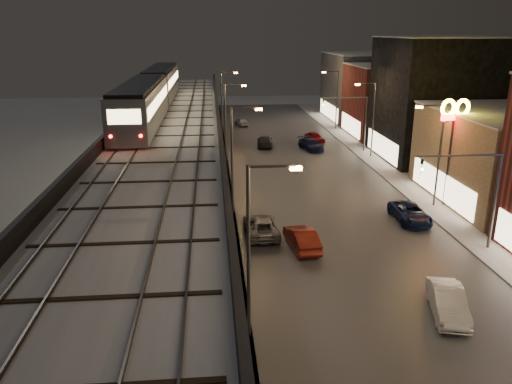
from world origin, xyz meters
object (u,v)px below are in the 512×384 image
car_near_white (302,239)px  car_onc_silver (448,303)px  subway_train (153,91)px  car_onc_dark (410,214)px  car_mid_silver (261,227)px  car_far_white (241,122)px  car_mid_dark (265,142)px  car_onc_white (311,145)px  car_onc_red (315,138)px

car_near_white → car_onc_silver: car_near_white is taller
subway_train → car_onc_dark: 30.02m
car_mid_silver → car_onc_silver: 14.95m
car_mid_silver → car_onc_dark: 12.41m
subway_train → car_near_white: bearing=-62.2°
subway_train → car_onc_silver: bearing=-60.2°
car_near_white → car_far_white: bearing=-94.6°
car_mid_silver → car_mid_dark: (3.47, 29.89, -0.03)m
car_onc_white → car_onc_red: car_onc_white is taller
car_far_white → car_onc_red: 16.07m
car_onc_white → car_onc_red: (1.47, 4.74, -0.04)m
car_near_white → car_mid_dark: 32.57m
car_far_white → car_onc_white: (7.89, -17.81, 0.03)m
subway_train → car_mid_dark: bearing=35.0°
car_onc_silver → car_onc_red: 44.28m
subway_train → car_onc_red: subway_train is taller
subway_train → car_onc_white: 21.59m
car_mid_dark → car_onc_white: size_ratio=1.00×
subway_train → car_onc_red: size_ratio=10.04×
car_onc_dark → car_far_white: bearing=104.8°
car_onc_white → car_far_white: bearing=99.8°
car_mid_dark → car_far_white: 15.61m
car_far_white → car_onc_white: bearing=103.2°
subway_train → car_mid_silver: size_ratio=7.45×
subway_train → car_mid_dark: 17.88m
car_near_white → car_onc_white: (6.59, 30.22, -0.07)m
car_onc_silver → car_onc_red: bearing=101.8°
car_mid_dark → car_onc_red: bearing=-156.5°
car_near_white → car_onc_white: car_near_white is taller
car_near_white → car_mid_dark: bearing=-97.7°
car_mid_dark → car_onc_red: size_ratio=1.24×
car_onc_dark → car_near_white: bearing=-154.7°
car_mid_dark → car_far_white: size_ratio=1.22×
subway_train → car_mid_dark: size_ratio=8.08×
subway_train → car_onc_silver: 38.37m
car_mid_silver → car_far_white: size_ratio=1.33×
car_onc_dark → car_onc_silver: bearing=-102.9°
subway_train → car_onc_white: subway_train is taller
car_mid_dark → car_onc_silver: 42.21m
car_mid_dark → car_onc_red: 7.60m
car_onc_silver → car_onc_white: 39.51m
car_mid_silver → car_onc_silver: (8.97, -11.97, 0.04)m
car_onc_red → car_mid_dark: bearing=-178.1°
car_near_white → car_onc_silver: bearing=118.1°
car_near_white → car_onc_dark: car_near_white is taller
subway_train → car_mid_silver: 24.11m
car_mid_dark → subway_train: bearing=40.1°
car_mid_silver → car_mid_dark: 30.09m
car_onc_silver → car_onc_dark: bearing=90.5°
car_far_white → car_onc_silver: (7.64, -57.32, 0.10)m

